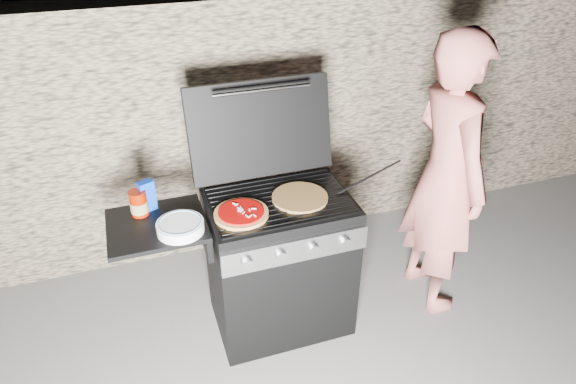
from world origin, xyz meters
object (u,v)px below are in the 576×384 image
object	(u,v)px
gas_grill	(239,272)
pizza_topped	(241,213)
sauce_jar	(139,203)
person	(446,178)

from	to	relation	value
gas_grill	pizza_topped	size ratio (longest dim) A/B	4.66
gas_grill	sauce_jar	distance (m)	0.72
gas_grill	pizza_topped	world-z (taller)	pizza_topped
gas_grill	person	distance (m)	1.35
person	sauce_jar	bearing A→B (deg)	86.06
gas_grill	person	world-z (taller)	person
pizza_topped	person	size ratio (longest dim) A/B	0.16
sauce_jar	person	world-z (taller)	person
sauce_jar	pizza_topped	bearing A→B (deg)	-21.28
pizza_topped	person	world-z (taller)	person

